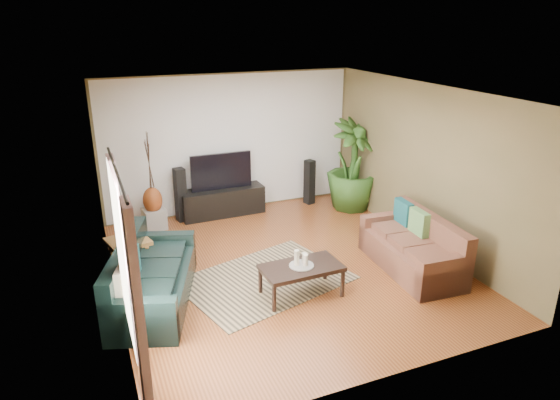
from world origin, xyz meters
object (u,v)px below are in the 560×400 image
sofa_right (412,244)px  television (221,171)px  pedestal (154,219)px  speaker_right (309,182)px  side_table (130,258)px  speaker_left (181,195)px  tv_stand (222,202)px  vase (153,200)px  potted_plant (353,165)px  sofa_left (154,274)px  coffee_table (301,280)px

sofa_right → television: television is taller
sofa_right → pedestal: sofa_right is taller
television → speaker_right: television is taller
speaker_right → side_table: (-3.83, -1.79, -0.17)m
television → speaker_left: size_ratio=1.14×
speaker_right → side_table: bearing=-169.9°
tv_stand → television: 0.62m
sofa_right → vase: bearing=-128.4°
potted_plant → tv_stand: bearing=165.9°
sofa_left → speaker_right: (3.60, 2.67, 0.04)m
sofa_right → television: bearing=-144.2°
television → tv_stand: bearing=180.0°
speaker_left → pedestal: speaker_left is taller
sofa_left → speaker_right: bearing=-34.2°
tv_stand → potted_plant: size_ratio=0.90×
sofa_right → coffee_table: (-1.88, -0.05, -0.20)m
tv_stand → pedestal: bearing=-173.5°
sofa_right → speaker_right: size_ratio=1.98×
tv_stand → side_table: 2.71m
vase → speaker_right: bearing=2.0°
potted_plant → vase: size_ratio=3.72×
sofa_left → television: size_ratio=1.75×
speaker_right → potted_plant: 0.98m
coffee_table → speaker_right: speaker_right is taller
speaker_left → potted_plant: (3.33, -0.63, 0.38)m
potted_plant → vase: bearing=173.4°
sofa_right → potted_plant: 2.74m
pedestal → television: bearing=7.9°
sofa_right → tv_stand: sofa_right is taller
sofa_left → side_table: sofa_left is taller
speaker_left → speaker_right: speaker_left is taller
speaker_right → tv_stand: bearing=162.8°
potted_plant → side_table: size_ratio=3.05×
coffee_table → television: 3.41m
sofa_left → speaker_left: bearing=0.3°
coffee_table → pedestal: bearing=114.1°
pedestal → vase: bearing=0.0°
television → pedestal: television is taller
coffee_table → side_table: bearing=143.7°
vase → speaker_left: bearing=18.9°
speaker_right → pedestal: (-3.20, -0.11, -0.28)m
coffee_table → potted_plant: potted_plant is taller
sofa_right → coffee_table: 1.89m
speaker_left → pedestal: 0.67m
potted_plant → sofa_right: bearing=-100.3°
television → speaker_left: television is taller
coffee_table → tv_stand: tv_stand is taller
vase → tv_stand: bearing=7.9°
television → vase: size_ratio=2.45×
tv_stand → vase: bearing=-173.5°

